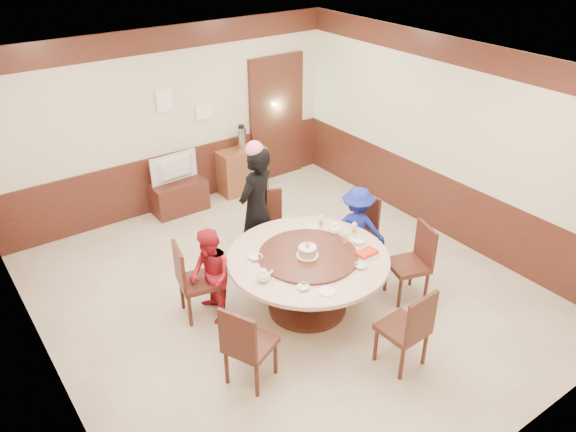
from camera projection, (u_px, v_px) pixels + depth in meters
room at (286, 217)px, 6.57m from camera, size 6.00×6.04×2.84m
banquet_table at (308, 272)px, 6.55m from camera, size 1.87×1.87×0.78m
chair_0 at (356, 243)px, 7.54m from camera, size 0.50×0.49×0.97m
chair_1 at (269, 239)px, 7.63m from camera, size 0.59×0.59×0.97m
chair_2 at (198, 292)px, 6.58m from camera, size 0.53×0.52×0.97m
chair_3 at (250, 357)px, 5.65m from camera, size 0.59×0.58×0.97m
chair_4 at (403, 341)px, 5.86m from camera, size 0.46×0.47×0.97m
chair_5 at (408, 275)px, 6.89m from camera, size 0.56×0.55×0.97m
person_standing at (256, 210)px, 7.21m from camera, size 0.73×0.61×1.71m
person_red at (210, 276)px, 6.39m from camera, size 0.52×0.62×1.16m
person_blue at (357, 229)px, 7.32m from camera, size 0.83×0.85×1.17m
birthday_cake at (307, 251)px, 6.37m from camera, size 0.26×0.26×0.18m
teapot_left at (263, 276)px, 5.99m from camera, size 0.17×0.15×0.13m
teapot_right at (334, 230)px, 6.85m from camera, size 0.17×0.15×0.13m
bowl_0 at (255, 257)px, 6.39m from camera, size 0.16×0.16×0.04m
bowl_1 at (360, 266)px, 6.23m from camera, size 0.14×0.14×0.04m
bowl_2 at (303, 287)px, 5.90m from camera, size 0.13×0.13×0.03m
bowl_3 at (359, 242)px, 6.68m from camera, size 0.14×0.14×0.04m
saucer_near at (327, 291)px, 5.85m from camera, size 0.18×0.18×0.01m
saucer_far at (313, 227)px, 7.02m from camera, size 0.18×0.18×0.01m
shrimp_platter at (367, 254)px, 6.44m from camera, size 0.30×0.20×0.06m
bottle_0 at (346, 238)px, 6.64m from camera, size 0.06×0.06×0.16m
bottle_1 at (354, 229)px, 6.82m from camera, size 0.06×0.06×0.16m
bottle_2 at (321, 222)px, 6.98m from camera, size 0.06×0.06×0.16m
tv_stand at (179, 196)px, 8.86m from camera, size 0.85×0.45×0.50m
television at (176, 169)px, 8.62m from camera, size 0.78×0.14×0.45m
side_cabinet at (242, 170)px, 9.42m from camera, size 0.80×0.40×0.75m
thermos at (242, 138)px, 9.16m from camera, size 0.15×0.15×0.38m
notice_left at (164, 101)px, 8.28m from camera, size 0.25×0.00×0.35m
notice_right at (205, 112)px, 8.76m from camera, size 0.30×0.00×0.22m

